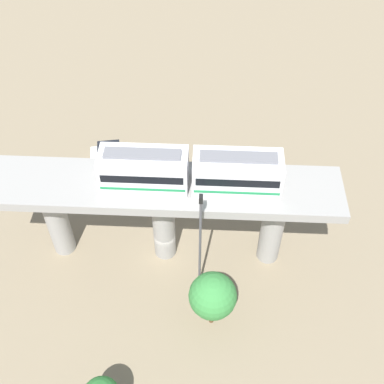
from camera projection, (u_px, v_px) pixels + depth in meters
name	position (u px, v px, depth m)	size (l,w,h in m)	color
ground_plane	(166.00, 251.00, 43.84)	(120.00, 120.00, 0.00)	#84755B
viaduct	(162.00, 204.00, 39.03)	(5.20, 28.00, 8.78)	#999691
train	(190.00, 171.00, 36.15)	(2.64, 13.55, 3.24)	white
parked_car_silver	(181.00, 191.00, 47.75)	(1.88, 4.23, 1.76)	#B2B5BA
parked_car_white	(110.00, 153.00, 51.50)	(2.51, 4.45, 1.76)	white
tree_mid_lot	(213.00, 296.00, 36.32)	(3.65, 3.65, 5.74)	brown
signal_post	(200.00, 241.00, 36.85)	(0.44, 0.28, 11.38)	#4C4C51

